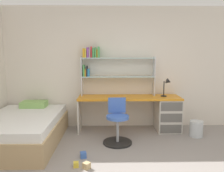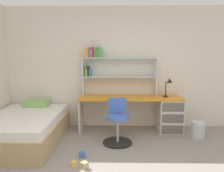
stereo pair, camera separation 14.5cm
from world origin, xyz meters
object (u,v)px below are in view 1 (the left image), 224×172
object	(u,v)px
waste_bin	(196,129)
toy_block_natural_2	(87,166)
toy_block_yellow_3	(76,165)
toy_block_blue_4	(83,155)
desk	(156,111)
bookshelf_hutch	(107,66)
swivel_chair	(117,126)
desk_lamp	(167,84)
bed_platform	(22,129)

from	to	relation	value
waste_bin	toy_block_natural_2	size ratio (longest dim) A/B	3.49
toy_block_natural_2	toy_block_yellow_3	world-z (taller)	toy_block_natural_2
waste_bin	toy_block_blue_4	xyz separation A→B (m)	(-2.09, -0.86, -0.11)
desk	bookshelf_hutch	bearing A→B (deg)	170.86
desk	waste_bin	size ratio (longest dim) A/B	6.86
bookshelf_hutch	toy_block_yellow_3	size ratio (longest dim) A/B	21.09
bookshelf_hutch	swivel_chair	world-z (taller)	bookshelf_hutch
toy_block_yellow_3	desk_lamp	bearing A→B (deg)	41.78
waste_bin	toy_block_natural_2	bearing A→B (deg)	-149.51
toy_block_blue_4	toy_block_yellow_3	bearing A→B (deg)	-104.35
toy_block_yellow_3	swivel_chair	bearing A→B (deg)	54.25
desk_lamp	waste_bin	world-z (taller)	desk_lamp
desk_lamp	swivel_chair	xyz separation A→B (m)	(-1.05, -0.63, -0.66)
desk_lamp	toy_block_natural_2	distance (m)	2.35
desk	desk_lamp	xyz separation A→B (m)	(0.21, -0.02, 0.56)
swivel_chair	toy_block_natural_2	world-z (taller)	swivel_chair
swivel_chair	toy_block_yellow_3	size ratio (longest dim) A/B	10.90
desk	desk_lamp	world-z (taller)	desk_lamp
toy_block_natural_2	toy_block_blue_4	world-z (taller)	toy_block_blue_4
bookshelf_hutch	desk_lamp	xyz separation A→B (m)	(1.23, -0.19, -0.37)
toy_block_natural_2	bed_platform	bearing A→B (deg)	142.95
toy_block_natural_2	swivel_chair	bearing A→B (deg)	62.70
desk_lamp	swivel_chair	size ratio (longest dim) A/B	0.48
bookshelf_hutch	waste_bin	distance (m)	2.16
desk_lamp	bed_platform	distance (m)	2.90
bookshelf_hutch	toy_block_blue_4	bearing A→B (deg)	-104.85
bookshelf_hutch	bed_platform	bearing A→B (deg)	-152.10
desk_lamp	toy_block_natural_2	bearing A→B (deg)	-134.62
bookshelf_hutch	waste_bin	xyz separation A→B (m)	(1.72, -0.54, -1.19)
desk_lamp	waste_bin	xyz separation A→B (m)	(0.49, -0.35, -0.82)
toy_block_yellow_3	bed_platform	bearing A→B (deg)	140.68
desk	bed_platform	bearing A→B (deg)	-165.83
swivel_chair	toy_block_blue_4	size ratio (longest dim) A/B	8.97
swivel_chair	toy_block_natural_2	bearing A→B (deg)	-117.30
bed_platform	toy_block_yellow_3	distance (m)	1.40
desk_lamp	toy_block_natural_2	size ratio (longest dim) A/B	4.38
bookshelf_hutch	toy_block_blue_4	distance (m)	1.94
toy_block_yellow_3	toy_block_blue_4	distance (m)	0.29
desk_lamp	waste_bin	bearing A→B (deg)	-35.63
bed_platform	toy_block_blue_4	world-z (taller)	bed_platform
desk_lamp	desk	bearing A→B (deg)	173.92
toy_block_blue_4	desk	bearing A→B (deg)	41.76
swivel_chair	waste_bin	distance (m)	1.57
desk	desk_lamp	distance (m)	0.60
bookshelf_hutch	toy_block_natural_2	bearing A→B (deg)	-99.55
desk	bed_platform	xyz separation A→B (m)	(-2.53, -0.64, -0.16)
desk	desk_lamp	size ratio (longest dim) A/B	5.45
bed_platform	waste_bin	world-z (taller)	bed_platform
swivel_chair	toy_block_blue_4	distance (m)	0.85
waste_bin	toy_block_yellow_3	size ratio (longest dim) A/B	4.17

